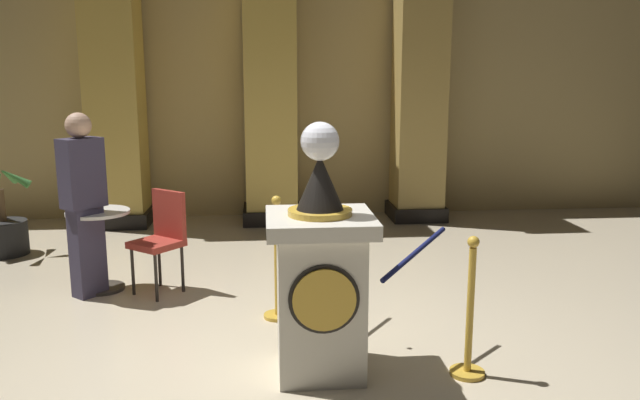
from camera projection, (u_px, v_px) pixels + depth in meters
The scene contains 13 objects.
ground_plane at pixel (281, 355), 4.61m from camera, with size 11.49×11.49×0.00m, color beige.
back_wall at pixel (270, 89), 9.03m from camera, with size 11.49×0.16×3.66m, color tan.
pedestal_clock at pixel (320, 276), 4.24m from camera, with size 0.71×0.71×1.72m.
stanchion_near at pixel (469, 328), 4.25m from camera, with size 0.24×0.24×0.98m.
stanchion_far at pixel (277, 276), 5.27m from camera, with size 0.24×0.24×1.05m.
velvet_rope at pixel (364, 244), 4.67m from camera, with size 1.25×1.25×0.22m.
column_left at pixel (115, 96), 8.37m from camera, with size 0.83×0.83×3.51m.
column_right at pixel (419, 96), 8.73m from camera, with size 0.79×0.79×3.51m.
column_centre_rear at pixel (270, 96), 8.55m from camera, with size 0.83×0.83×3.51m.
potted_palm_left at pixel (4, 229), 7.16m from camera, with size 0.65×0.68×1.03m.
bystander_guest at pixel (84, 200), 5.71m from camera, with size 0.40×0.42×1.70m.
cafe_table at pixel (100, 240), 5.93m from camera, with size 0.58×0.58×0.77m.
cafe_chair_red at pixel (162, 233), 5.88m from camera, with size 0.56×0.56×0.96m.
Camera 1 is at (-0.10, -4.31, 2.01)m, focal length 35.31 mm.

